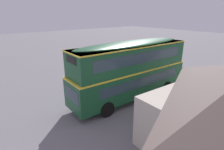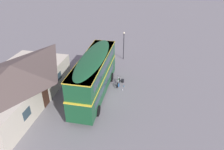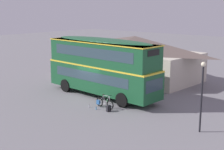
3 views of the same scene
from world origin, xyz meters
The scene contains 8 objects.
ground_plane centered at (0.00, 0.00, 0.00)m, with size 120.00×120.00×0.00m, color slate.
double_decker_bus centered at (0.31, 0.69, 2.64)m, with size 10.62×2.87×4.79m.
touring_bicycle centered at (2.63, -1.58, 0.37)m, with size 1.75×0.46×1.02m.
backpack_on_ground centered at (3.46, -2.00, 0.25)m, with size 0.31×0.34×0.49m.
water_bottle_clear_plastic centered at (1.71, -2.21, 0.10)m, with size 0.07×0.07×0.22m.
water_bottle_blue_sports centered at (2.51, -2.28, 0.10)m, with size 0.07×0.07×0.22m.
pub_building centered at (-2.22, 8.38, 2.19)m, with size 13.77×7.38×4.30m.
street_lamp centered at (10.04, -1.25, 2.63)m, with size 0.28×0.28×4.20m.
Camera 2 is at (-18.26, -4.49, 13.61)m, focal length 33.53 mm.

